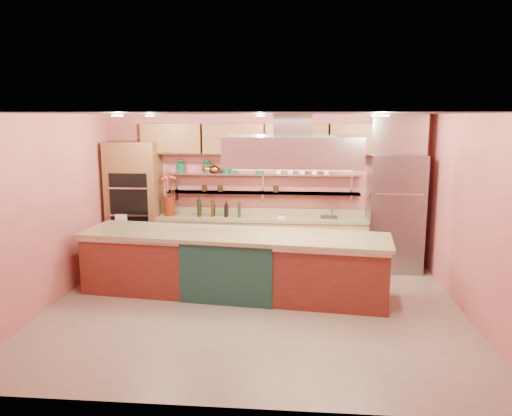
# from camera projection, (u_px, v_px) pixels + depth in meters

# --- Properties ---
(floor) EXTENTS (6.00, 5.00, 0.02)m
(floor) POSITION_uv_depth(u_px,v_px,m) (254.00, 310.00, 7.25)
(floor) COLOR gray
(floor) RESTS_ON ground
(ceiling) EXTENTS (6.00, 5.00, 0.02)m
(ceiling) POSITION_uv_depth(u_px,v_px,m) (253.00, 113.00, 6.74)
(ceiling) COLOR black
(ceiling) RESTS_ON wall_back
(wall_back) EXTENTS (6.00, 0.04, 2.80)m
(wall_back) POSITION_uv_depth(u_px,v_px,m) (266.00, 189.00, 9.44)
(wall_back) COLOR #C8645E
(wall_back) RESTS_ON floor
(wall_front) EXTENTS (6.00, 0.04, 2.80)m
(wall_front) POSITION_uv_depth(u_px,v_px,m) (228.00, 268.00, 4.54)
(wall_front) COLOR #C8645E
(wall_front) RESTS_ON floor
(wall_left) EXTENTS (0.04, 5.00, 2.80)m
(wall_left) POSITION_uv_depth(u_px,v_px,m) (48.00, 211.00, 7.25)
(wall_left) COLOR #C8645E
(wall_left) RESTS_ON floor
(wall_right) EXTENTS (0.04, 5.00, 2.80)m
(wall_right) POSITION_uv_depth(u_px,v_px,m) (474.00, 219.00, 6.74)
(wall_right) COLOR #C8645E
(wall_right) RESTS_ON floor
(oven_stack) EXTENTS (0.95, 0.64, 2.30)m
(oven_stack) POSITION_uv_depth(u_px,v_px,m) (135.00, 203.00, 9.38)
(oven_stack) COLOR brown
(oven_stack) RESTS_ON floor
(refrigerator) EXTENTS (0.95, 0.72, 2.10)m
(refrigerator) POSITION_uv_depth(u_px,v_px,m) (395.00, 213.00, 8.95)
(refrigerator) COLOR gray
(refrigerator) RESTS_ON floor
(back_counter) EXTENTS (3.84, 0.64, 0.93)m
(back_counter) POSITION_uv_depth(u_px,v_px,m) (262.00, 241.00, 9.32)
(back_counter) COLOR tan
(back_counter) RESTS_ON floor
(wall_shelf_lower) EXTENTS (3.60, 0.26, 0.03)m
(wall_shelf_lower) POSITION_uv_depth(u_px,v_px,m) (262.00, 193.00, 9.33)
(wall_shelf_lower) COLOR silver
(wall_shelf_lower) RESTS_ON wall_back
(wall_shelf_upper) EXTENTS (3.60, 0.26, 0.03)m
(wall_shelf_upper) POSITION_uv_depth(u_px,v_px,m) (263.00, 174.00, 9.26)
(wall_shelf_upper) COLOR silver
(wall_shelf_upper) RESTS_ON wall_back
(upper_cabinets) EXTENTS (4.60, 0.36, 0.55)m
(upper_cabinets) POSITION_uv_depth(u_px,v_px,m) (265.00, 139.00, 9.09)
(upper_cabinets) COLOR brown
(upper_cabinets) RESTS_ON wall_back
(range_hood) EXTENTS (2.00, 1.00, 0.45)m
(range_hood) POSITION_uv_depth(u_px,v_px,m) (293.00, 151.00, 7.39)
(range_hood) COLOR silver
(range_hood) RESTS_ON ceiling
(ceiling_downlights) EXTENTS (4.00, 2.80, 0.02)m
(ceiling_downlights) POSITION_uv_depth(u_px,v_px,m) (255.00, 116.00, 6.94)
(ceiling_downlights) COLOR #FFE5A5
(ceiling_downlights) RESTS_ON ceiling
(island) EXTENTS (4.77, 1.53, 0.98)m
(island) POSITION_uv_depth(u_px,v_px,m) (234.00, 264.00, 7.79)
(island) COLOR maroon
(island) RESTS_ON floor
(flower_vase) EXTENTS (0.23, 0.23, 0.35)m
(flower_vase) POSITION_uv_depth(u_px,v_px,m) (169.00, 206.00, 9.31)
(flower_vase) COLOR #621E0E
(flower_vase) RESTS_ON back_counter
(oil_bottle_cluster) EXTENTS (0.90, 0.45, 0.28)m
(oil_bottle_cluster) POSITION_uv_depth(u_px,v_px,m) (220.00, 209.00, 9.23)
(oil_bottle_cluster) COLOR black
(oil_bottle_cluster) RESTS_ON back_counter
(kitchen_scale) EXTENTS (0.17, 0.15, 0.08)m
(kitchen_scale) POSITION_uv_depth(u_px,v_px,m) (281.00, 215.00, 9.15)
(kitchen_scale) COLOR white
(kitchen_scale) RESTS_ON back_counter
(bar_faucet) EXTENTS (0.04, 0.04, 0.24)m
(bar_faucet) POSITION_uv_depth(u_px,v_px,m) (332.00, 211.00, 9.15)
(bar_faucet) COLOR silver
(bar_faucet) RESTS_ON back_counter
(copper_kettle) EXTENTS (0.23, 0.23, 0.14)m
(copper_kettle) POSITION_uv_depth(u_px,v_px,m) (215.00, 169.00, 9.33)
(copper_kettle) COLOR #B7572A
(copper_kettle) RESTS_ON wall_shelf_upper
(green_canister) EXTENTS (0.17, 0.17, 0.17)m
(green_canister) POSITION_uv_depth(u_px,v_px,m) (226.00, 169.00, 9.31)
(green_canister) COLOR #104A2A
(green_canister) RESTS_ON wall_shelf_upper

